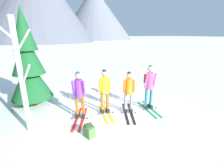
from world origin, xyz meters
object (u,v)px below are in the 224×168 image
(skier_in_yellow, at_px, (105,89))
(pine_tree_near, at_px, (28,64))
(birch_tree_tall, at_px, (21,77))
(backpack_on_snow_front, at_px, (89,131))
(skier_in_purple, at_px, (79,92))
(skier_in_pink, at_px, (149,84))
(skier_in_orange, at_px, (129,91))

(skier_in_yellow, xyz_separation_m, pine_tree_near, (-2.50, 1.87, 0.84))
(pine_tree_near, distance_m, birch_tree_tall, 2.02)
(pine_tree_near, height_order, backpack_on_snow_front, pine_tree_near)
(skier_in_purple, bearing_deg, skier_in_pink, -8.93)
(skier_in_orange, bearing_deg, backpack_on_snow_front, -154.92)
(skier_in_purple, xyz_separation_m, skier_in_yellow, (0.96, -0.02, -0.00))
(skier_in_purple, height_order, skier_in_pink, skier_in_pink)
(backpack_on_snow_front, bearing_deg, skier_in_purple, 87.32)
(skier_in_yellow, bearing_deg, backpack_on_snow_front, -129.32)
(skier_in_orange, bearing_deg, skier_in_pink, -1.90)
(skier_in_yellow, relative_size, skier_in_orange, 1.01)
(skier_in_orange, bearing_deg, skier_in_yellow, 155.49)
(skier_in_purple, distance_m, pine_tree_near, 2.55)
(pine_tree_near, bearing_deg, skier_in_purple, -50.23)
(skier_in_yellow, bearing_deg, pine_tree_near, 143.22)
(skier_in_pink, bearing_deg, birch_tree_tall, 176.57)
(skier_in_orange, xyz_separation_m, pine_tree_near, (-3.33, 2.25, 0.93))
(skier_in_pink, height_order, birch_tree_tall, birch_tree_tall)
(skier_in_orange, height_order, backpack_on_snow_front, skier_in_orange)
(skier_in_purple, bearing_deg, backpack_on_snow_front, -92.68)
(skier_in_yellow, xyz_separation_m, birch_tree_tall, (-2.63, -0.15, 0.80))
(skier_in_purple, bearing_deg, birch_tree_tall, -174.45)
(skier_in_purple, xyz_separation_m, backpack_on_snow_front, (-0.06, -1.26, -0.79))
(skier_in_pink, bearing_deg, skier_in_yellow, 166.82)
(skier_in_yellow, distance_m, skier_in_orange, 0.92)
(skier_in_orange, height_order, pine_tree_near, pine_tree_near)
(skier_in_purple, relative_size, pine_tree_near, 0.44)
(skier_in_yellow, distance_m, skier_in_pink, 1.79)
(skier_in_pink, distance_m, backpack_on_snow_front, 3.01)
(pine_tree_near, bearing_deg, skier_in_pink, -28.22)
(skier_in_yellow, xyz_separation_m, skier_in_orange, (0.83, -0.38, -0.09))
(skier_in_pink, bearing_deg, skier_in_purple, 171.07)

